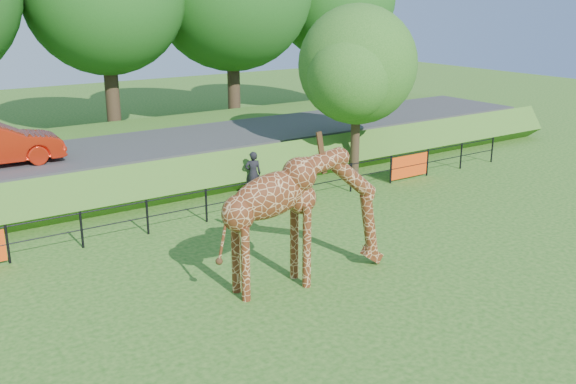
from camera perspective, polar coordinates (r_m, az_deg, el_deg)
name	(u,v)px	position (r m, az deg, el deg)	size (l,w,h in m)	color
ground	(371,320)	(14.78, 7.42, -11.24)	(90.00, 90.00, 0.00)	#205515
giraffe	(306,218)	(15.92, 1.58, -2.30)	(4.76, 0.88, 3.40)	#562711
perimeter_fence	(206,206)	(20.72, -7.28, -1.20)	(28.07, 0.10, 1.10)	black
embankment	(123,157)	(27.36, -14.50, 3.06)	(40.00, 9.00, 1.30)	#205515
road	(135,147)	(25.83, -13.46, 3.95)	(40.00, 5.00, 0.12)	#2E2E31
visitor	(253,174)	(23.31, -3.13, 1.65)	(0.60, 0.39, 1.64)	black
tree_east	(359,69)	(25.44, 6.30, 10.80)	(5.40, 4.71, 6.76)	#2F1F15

